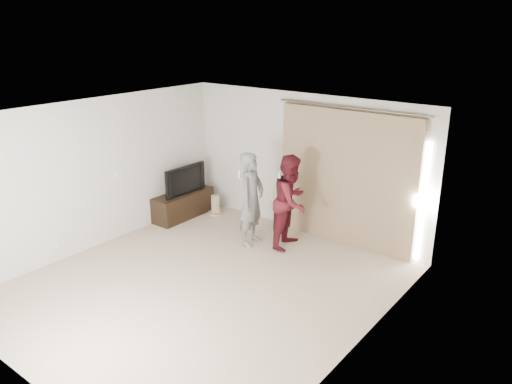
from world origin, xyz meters
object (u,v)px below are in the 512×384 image
at_px(tv, 182,179).
at_px(person_woman, 291,201).
at_px(tv_console, 183,205).
at_px(person_man, 251,199).

bearing_deg(tv, person_woman, -83.26).
distance_m(tv_console, person_man, 1.98).
bearing_deg(person_man, tv_console, 175.38).
xyz_separation_m(tv_console, tv, (0.00, 0.00, 0.55)).
height_order(tv, person_man, person_man).
relative_size(person_man, person_woman, 1.01).
xyz_separation_m(tv, person_man, (1.89, -0.15, 0.04)).
distance_m(tv, person_woman, 2.50).
bearing_deg(person_woman, tv_console, -175.39).
xyz_separation_m(tv_console, person_woman, (2.49, 0.20, 0.58)).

